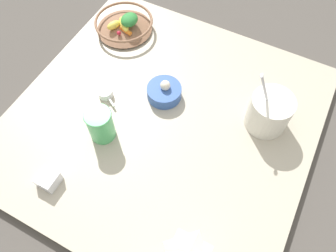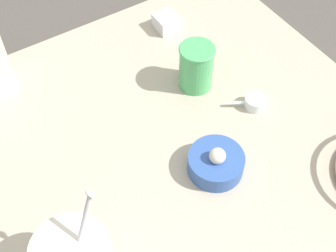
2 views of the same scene
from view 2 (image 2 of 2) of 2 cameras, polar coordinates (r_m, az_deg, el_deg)
ground_plane at (r=1.07m, az=1.21°, el=-3.86°), size 6.00×6.00×0.00m
countertop at (r=1.06m, az=1.23°, el=-3.37°), size 0.99×0.99×0.03m
drinking_cup at (r=1.13m, az=3.46°, el=7.31°), size 0.09×0.09×0.12m
spice_jar at (r=1.31m, az=-0.21°, el=12.48°), size 0.06×0.06×0.04m
measuring_scoop at (r=1.13m, az=10.48°, el=2.86°), size 0.06×0.08×0.03m
garlic_bowl at (r=1.00m, az=5.85°, el=-4.48°), size 0.12×0.12×0.07m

